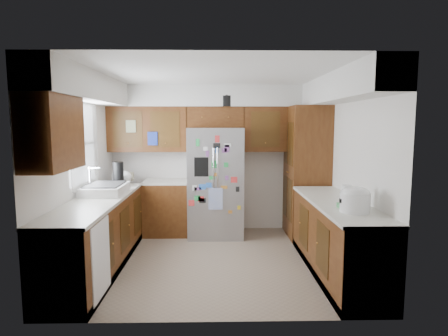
{
  "coord_description": "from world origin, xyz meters",
  "views": [
    {
      "loc": [
        0.01,
        -4.95,
        1.86
      ],
      "look_at": [
        0.12,
        0.35,
        1.24
      ],
      "focal_mm": 30.0,
      "sensor_mm": 36.0,
      "label": 1
    }
  ],
  "objects_px": {
    "pantry": "(306,172)",
    "paper_towel": "(346,196)",
    "fridge": "(216,182)",
    "rice_cooker": "(355,199)"
  },
  "relations": [
    {
      "from": "rice_cooker",
      "to": "pantry",
      "type": "bearing_deg",
      "value": 89.99
    },
    {
      "from": "fridge",
      "to": "rice_cooker",
      "type": "distance_m",
      "value": 2.7
    },
    {
      "from": "pantry",
      "to": "paper_towel",
      "type": "xyz_separation_m",
      "value": [
        -0.01,
        -1.94,
        -0.03
      ]
    },
    {
      "from": "pantry",
      "to": "fridge",
      "type": "xyz_separation_m",
      "value": [
        -1.5,
        0.05,
        -0.17
      ]
    },
    {
      "from": "pantry",
      "to": "paper_towel",
      "type": "bearing_deg",
      "value": -90.31
    },
    {
      "from": "pantry",
      "to": "fridge",
      "type": "distance_m",
      "value": 1.51
    },
    {
      "from": "fridge",
      "to": "rice_cooker",
      "type": "height_order",
      "value": "fridge"
    },
    {
      "from": "fridge",
      "to": "paper_towel",
      "type": "height_order",
      "value": "fridge"
    },
    {
      "from": "rice_cooker",
      "to": "paper_towel",
      "type": "relative_size",
      "value": 1.28
    },
    {
      "from": "pantry",
      "to": "rice_cooker",
      "type": "distance_m",
      "value": 2.19
    }
  ]
}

